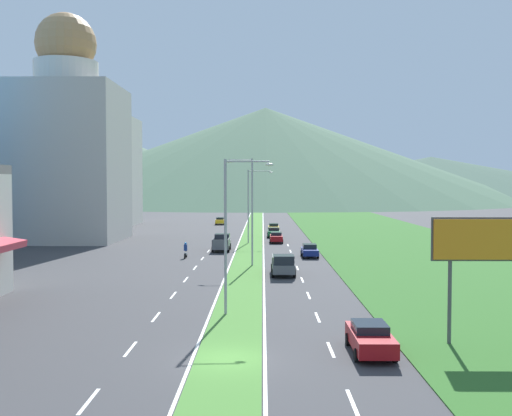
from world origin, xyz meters
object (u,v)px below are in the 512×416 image
Objects in this scene: street_lamp_near at (231,226)px; street_lamp_far at (251,201)px; car_4 at (220,221)px; motorcycle_rider at (186,251)px; car_3 at (276,237)px; pickup_truck_1 at (222,243)px; car_1 at (274,227)px; car_2 at (274,232)px; billboard_roadside at (491,246)px; street_lamp_mid at (250,205)px; car_0 at (310,250)px; car_5 at (370,338)px; pickup_truck_0 at (283,265)px.

street_lamp_near is 45.39m from street_lamp_far.
car_4 is 2.25× the size of motorcycle_rider.
pickup_truck_1 reaches higher than car_3.
car_2 reaches higher than car_1.
car_3 is 20.53m from motorcycle_rider.
car_3 is at bearing 1.34° from car_2.
car_4 is (-20.53, 90.59, -4.44)m from billboard_roadside.
street_lamp_near is 55.42m from car_2.
car_1 is (3.24, 42.96, -5.44)m from street_lamp_mid.
street_lamp_near is 2.33× the size of car_1.
car_2 is (3.78, 55.07, -4.96)m from street_lamp_near.
street_lamp_far is 21.18m from car_1.
car_0 is 0.93× the size of car_4.
billboard_roadside reaches higher than car_3.
billboard_roadside is at bearing -26.51° from street_lamp_near.
car_5 is 2.33× the size of motorcycle_rider.
pickup_truck_0 is (0.15, -38.61, 0.22)m from car_2.
car_0 is 12.33m from pickup_truck_1.
street_lamp_mid reaches higher than car_4.
billboard_roadside is 54.51m from car_3.
motorcycle_rider is (-10.57, 12.45, -0.24)m from pickup_truck_0.
billboard_roadside is 93.00m from car_4.
street_lamp_near is 31.28m from car_0.
car_0 is 13.97m from pickup_truck_0.
street_lamp_far is at bearing 89.48° from street_lamp_near.
street_lamp_mid is 2.43× the size of car_4.
billboard_roadside reaches higher than pickup_truck_1.
street_lamp_near is 2.36× the size of car_3.
billboard_roadside is 1.58× the size of car_3.
street_lamp_near is at bearing 153.49° from billboard_roadside.
car_1 is at bearing -16.12° from motorcycle_rider.
car_2 is at bearing 70.81° from street_lamp_far.
car_0 is 0.99× the size of car_3.
street_lamp_near reaches higher than car_3.
car_0 is at bearing -121.61° from pickup_truck_1.
car_5 is at bearing -49.18° from street_lamp_near.
pickup_truck_1 is 8.34m from motorcycle_rider.
car_0 is 2.09× the size of motorcycle_rider.
billboard_roadside is 46.79m from pickup_truck_1.
street_lamp_far is at bearing -21.33° from pickup_truck_1.
street_lamp_far is 17.69m from car_0.
car_0 reaches higher than car_3.
street_lamp_far is 2.21× the size of car_5.
car_1 is at bearing -174.47° from car_0.
car_0 is 0.97× the size of car_1.
street_lamp_far is 10.79m from pickup_truck_1.
street_lamp_far is at bearing -9.99° from car_1.
street_lamp_mid is at bearing -5.37° from car_2.
car_2 reaches higher than car_0.
pickup_truck_0 is (10.54, -67.19, 0.22)m from car_4.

